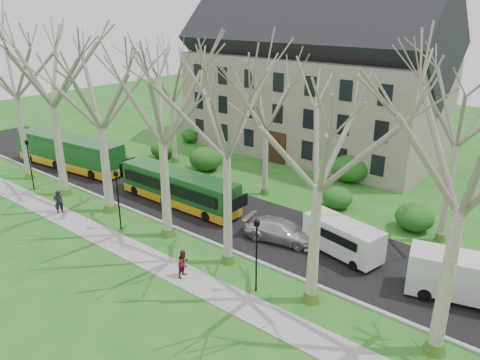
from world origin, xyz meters
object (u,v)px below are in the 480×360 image
(bus_lead, at_px, (70,152))
(pedestrian_a, at_px, (59,202))
(bus_follow, at_px, (179,188))
(van_a, at_px, (342,239))
(van_b, at_px, (465,279))
(sedan, at_px, (281,230))
(pedestrian_b, at_px, (184,263))

(bus_lead, relative_size, pedestrian_a, 6.86)
(bus_follow, distance_m, van_a, 13.79)
(van_b, distance_m, pedestrian_a, 27.85)
(sedan, height_order, pedestrian_a, pedestrian_a)
(pedestrian_b, bearing_deg, pedestrian_a, 79.72)
(van_b, relative_size, pedestrian_a, 3.16)
(sedan, xyz_separation_m, van_b, (11.34, 0.62, 0.53))
(sedan, bearing_deg, pedestrian_b, 153.39)
(sedan, distance_m, van_b, 11.37)
(van_b, relative_size, pedestrian_b, 3.43)
(van_b, bearing_deg, bus_follow, 166.73)
(bus_lead, distance_m, bus_follow, 14.54)
(pedestrian_a, xyz_separation_m, pedestrian_b, (13.63, -0.22, -0.07))
(sedan, bearing_deg, bus_follow, 77.68)
(van_b, height_order, pedestrian_b, van_b)
(van_a, xyz_separation_m, van_b, (7.25, -0.18, 0.13))
(bus_lead, distance_m, pedestrian_b, 23.38)
(van_a, bearing_deg, pedestrian_b, -114.45)
(sedan, distance_m, van_a, 4.19)
(van_b, bearing_deg, sedan, 168.12)
(van_a, height_order, van_b, van_b)
(van_a, distance_m, pedestrian_a, 21.03)
(van_a, distance_m, van_b, 7.25)
(bus_follow, bearing_deg, sedan, -0.34)
(van_a, relative_size, pedestrian_b, 3.07)
(pedestrian_a, bearing_deg, pedestrian_b, 110.70)
(van_a, xyz_separation_m, pedestrian_a, (-19.54, -7.78, -0.21))
(van_b, distance_m, pedestrian_b, 15.31)
(van_b, xyz_separation_m, pedestrian_a, (-26.79, -7.60, -0.34))
(sedan, height_order, pedestrian_b, pedestrian_b)
(bus_lead, relative_size, sedan, 2.51)
(bus_lead, bearing_deg, van_b, -4.80)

